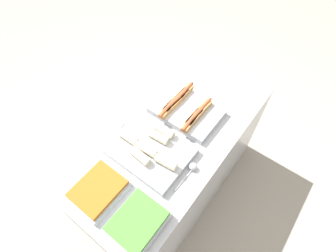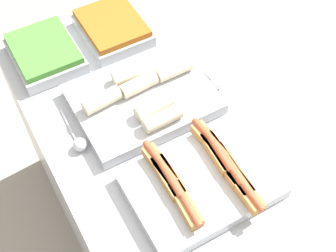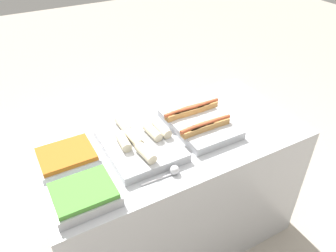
{
  "view_description": "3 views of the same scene",
  "coord_description": "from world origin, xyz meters",
  "px_view_note": "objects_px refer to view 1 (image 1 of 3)",
  "views": [
    {
      "loc": [
        -0.78,
        -0.58,
        2.27
      ],
      "look_at": [
        -0.02,
        0.0,
        0.95
      ],
      "focal_mm": 28.0,
      "sensor_mm": 36.0,
      "label": 1
    },
    {
      "loc": [
        0.74,
        -0.43,
        2.17
      ],
      "look_at": [
        -0.02,
        0.0,
        0.95
      ],
      "focal_mm": 50.0,
      "sensor_mm": 36.0,
      "label": 2
    },
    {
      "loc": [
        -0.73,
        -1.27,
        1.99
      ],
      "look_at": [
        -0.02,
        0.0,
        0.95
      ],
      "focal_mm": 35.0,
      "sensor_mm": 36.0,
      "label": 3
    }
  ],
  "objects_px": {
    "tray_side_back": "(99,190)",
    "serving_spoon_near": "(192,168)",
    "tray_side_front": "(137,222)",
    "tray_wraps": "(150,149)",
    "tray_hotdogs": "(186,110)",
    "serving_spoon_far": "(123,124)"
  },
  "relations": [
    {
      "from": "tray_wraps",
      "to": "tray_side_back",
      "type": "bearing_deg",
      "value": 170.95
    },
    {
      "from": "tray_wraps",
      "to": "serving_spoon_near",
      "type": "distance_m",
      "value": 0.27
    },
    {
      "from": "tray_wraps",
      "to": "serving_spoon_near",
      "type": "relative_size",
      "value": 2.32
    },
    {
      "from": "tray_hotdogs",
      "to": "tray_wraps",
      "type": "relative_size",
      "value": 0.94
    },
    {
      "from": "tray_hotdogs",
      "to": "serving_spoon_far",
      "type": "height_order",
      "value": "tray_hotdogs"
    },
    {
      "from": "tray_hotdogs",
      "to": "tray_side_front",
      "type": "distance_m",
      "value": 0.79
    },
    {
      "from": "tray_hotdogs",
      "to": "serving_spoon_far",
      "type": "bearing_deg",
      "value": 141.83
    },
    {
      "from": "tray_hotdogs",
      "to": "serving_spoon_near",
      "type": "distance_m",
      "value": 0.43
    },
    {
      "from": "tray_wraps",
      "to": "tray_side_front",
      "type": "bearing_deg",
      "value": -149.23
    },
    {
      "from": "tray_hotdogs",
      "to": "serving_spoon_near",
      "type": "relative_size",
      "value": 2.18
    },
    {
      "from": "serving_spoon_near",
      "to": "serving_spoon_far",
      "type": "bearing_deg",
      "value": 90.35
    },
    {
      "from": "tray_side_front",
      "to": "serving_spoon_far",
      "type": "bearing_deg",
      "value": 49.33
    },
    {
      "from": "tray_side_back",
      "to": "serving_spoon_near",
      "type": "distance_m",
      "value": 0.54
    },
    {
      "from": "serving_spoon_near",
      "to": "tray_side_back",
      "type": "bearing_deg",
      "value": 142.34
    },
    {
      "from": "tray_hotdogs",
      "to": "tray_wraps",
      "type": "height_order",
      "value": "tray_wraps"
    },
    {
      "from": "tray_side_back",
      "to": "serving_spoon_near",
      "type": "relative_size",
      "value": 1.41
    },
    {
      "from": "tray_side_front",
      "to": "tray_side_back",
      "type": "xyz_separation_m",
      "value": [
        0.0,
        0.28,
        0.0
      ]
    },
    {
      "from": "tray_wraps",
      "to": "tray_side_back",
      "type": "relative_size",
      "value": 1.65
    },
    {
      "from": "serving_spoon_far",
      "to": "tray_hotdogs",
      "type": "bearing_deg",
      "value": -38.17
    },
    {
      "from": "tray_side_front",
      "to": "tray_wraps",
      "type": "bearing_deg",
      "value": 30.77
    },
    {
      "from": "serving_spoon_far",
      "to": "serving_spoon_near",
      "type": "bearing_deg",
      "value": -89.65
    },
    {
      "from": "tray_hotdogs",
      "to": "tray_side_back",
      "type": "xyz_separation_m",
      "value": [
        -0.76,
        0.05,
        -0.0
      ]
    }
  ]
}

